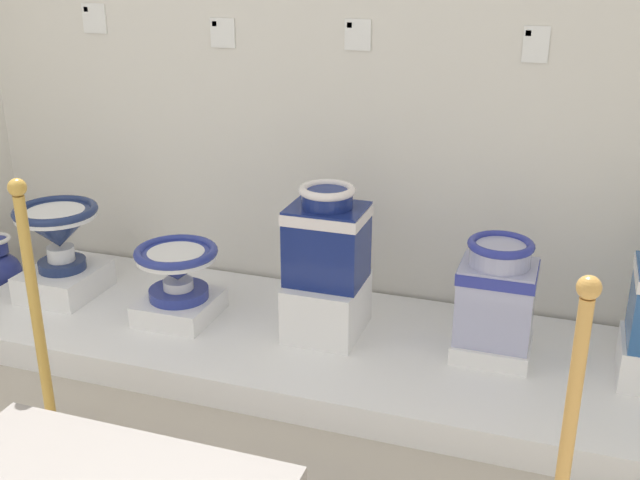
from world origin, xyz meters
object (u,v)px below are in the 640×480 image
object	(u,v)px
antique_toilet_tall_cobalt	(57,227)
antique_toilet_rightmost	(497,289)
antique_toilet_broad_patterned	(177,265)
plinth_block_tall_cobalt	(64,281)
plinth_block_broad_patterned	(180,307)
info_placard_third	(358,35)
plinth_block_squat_floral	(327,306)
plinth_block_rightmost	(492,346)
stanchion_post_near_left	(44,367)
info_placard_fourth	(536,44)
antique_toilet_squat_floral	(327,234)
info_placard_second	(222,33)
info_placard_first	(94,18)

from	to	relation	value
antique_toilet_tall_cobalt	antique_toilet_rightmost	world-z (taller)	antique_toilet_rightmost
antique_toilet_rightmost	antique_toilet_broad_patterned	bearing A→B (deg)	-175.49
plinth_block_tall_cobalt	plinth_block_broad_patterned	bearing A→B (deg)	-3.63
plinth_block_broad_patterned	info_placard_third	xyz separation A→B (m)	(0.69, 0.58, 1.23)
plinth_block_squat_floral	plinth_block_rightmost	distance (m)	0.75
plinth_block_squat_floral	info_placard_third	distance (m)	1.25
antique_toilet_rightmost	plinth_block_broad_patterned	bearing A→B (deg)	-175.49
plinth_block_tall_cobalt	info_placard_third	bearing A→B (deg)	21.28
info_placard_third	plinth_block_squat_floral	bearing A→B (deg)	-87.88
antique_toilet_broad_patterned	stanchion_post_near_left	size ratio (longest dim) A/B	0.37
antique_toilet_broad_patterned	antique_toilet_rightmost	world-z (taller)	antique_toilet_rightmost
plinth_block_tall_cobalt	info_placard_fourth	size ratio (longest dim) A/B	2.59
antique_toilet_tall_cobalt	antique_toilet_broad_patterned	distance (m)	0.69
plinth_block_squat_floral	plinth_block_tall_cobalt	bearing A→B (deg)	-178.21
plinth_block_broad_patterned	antique_toilet_squat_floral	world-z (taller)	antique_toilet_squat_floral
plinth_block_tall_cobalt	info_placard_third	size ratio (longest dim) A/B	2.83
plinth_block_squat_floral	info_placard_second	world-z (taller)	info_placard_second
plinth_block_rightmost	info_placard_second	xyz separation A→B (m)	(-1.45, 0.46, 1.23)
antique_toilet_broad_patterned	info_placard_first	world-z (taller)	info_placard_first
antique_toilet_broad_patterned	info_placard_first	bearing A→B (deg)	141.08
plinth_block_broad_patterned	antique_toilet_squat_floral	distance (m)	0.83
antique_toilet_tall_cobalt	plinth_block_rightmost	size ratio (longest dim) A/B	1.26
antique_toilet_broad_patterned	plinth_block_squat_floral	bearing A→B (deg)	6.96
plinth_block_squat_floral	plinth_block_broad_patterned	bearing A→B (deg)	-173.04
info_placard_third	info_placard_first	bearing A→B (deg)	180.00
plinth_block_broad_patterned	stanchion_post_near_left	world-z (taller)	stanchion_post_near_left
info_placard_first	info_placard_second	size ratio (longest dim) A/B	1.05
info_placard_fourth	info_placard_second	bearing A→B (deg)	180.00
antique_toilet_squat_floral	antique_toilet_rightmost	bearing A→B (deg)	2.16
plinth_block_broad_patterned	antique_toilet_broad_patterned	bearing A→B (deg)	-116.57
plinth_block_tall_cobalt	antique_toilet_broad_patterned	xyz separation A→B (m)	(0.68, -0.04, 0.20)
plinth_block_broad_patterned	plinth_block_squat_floral	bearing A→B (deg)	6.96
antique_toilet_tall_cobalt	stanchion_post_near_left	xyz separation A→B (m)	(0.61, -0.93, -0.15)
antique_toilet_rightmost	info_placard_first	distance (m)	2.44
antique_toilet_tall_cobalt	antique_toilet_squat_floral	distance (m)	1.40
antique_toilet_broad_patterned	info_placard_fourth	world-z (taller)	info_placard_fourth
antique_toilet_squat_floral	plinth_block_tall_cobalt	bearing A→B (deg)	-178.21
antique_toilet_broad_patterned	info_placard_fourth	bearing A→B (deg)	21.27
antique_toilet_broad_patterned	info_placard_fourth	size ratio (longest dim) A/B	2.54
antique_toilet_rightmost	info_placard_fourth	xyz separation A→B (m)	(0.03, 0.46, 0.95)
plinth_block_tall_cobalt	plinth_block_broad_patterned	size ratio (longest dim) A/B	1.09
plinth_block_squat_floral	info_placard_fourth	size ratio (longest dim) A/B	2.48
antique_toilet_squat_floral	antique_toilet_tall_cobalt	bearing A→B (deg)	-178.21
antique_toilet_tall_cobalt	antique_toilet_squat_floral	size ratio (longest dim) A/B	0.93
plinth_block_rightmost	info_placard_first	size ratio (longest dim) A/B	2.20
antique_toilet_tall_cobalt	info_placard_first	distance (m)	1.09
antique_toilet_squat_floral	info_placard_fourth	distance (m)	1.21
plinth_block_tall_cobalt	stanchion_post_near_left	xyz separation A→B (m)	(0.61, -0.93, 0.14)
antique_toilet_tall_cobalt	info_placard_second	world-z (taller)	info_placard_second
plinth_block_tall_cobalt	antique_toilet_tall_cobalt	world-z (taller)	antique_toilet_tall_cobalt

